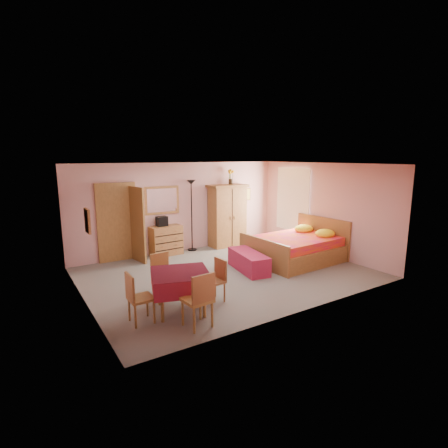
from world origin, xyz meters
TOP-DOWN VIEW (x-y plane):
  - floor at (0.00, 0.00)m, footprint 6.50×6.50m
  - ceiling at (0.00, 0.00)m, footprint 6.50×6.50m
  - wall_back at (0.00, 2.50)m, footprint 6.50×0.10m
  - wall_front at (0.00, -2.50)m, footprint 6.50×0.10m
  - wall_left at (-3.25, 0.00)m, footprint 0.10×5.00m
  - wall_right at (3.25, 0.00)m, footprint 0.10×5.00m
  - doorway at (-1.90, 2.47)m, footprint 1.06×0.12m
  - window at (3.21, 1.20)m, footprint 0.08×1.40m
  - picture_left at (-3.22, -0.60)m, footprint 0.04×0.32m
  - picture_back at (2.35, 2.47)m, footprint 0.30×0.04m
  - chest_of_drawers at (-0.60, 2.28)m, footprint 0.91×0.48m
  - wall_mirror at (-0.60, 2.49)m, footprint 1.01×0.11m
  - stereo at (-0.68, 2.34)m, footprint 0.31×0.23m
  - floor_lamp at (0.25, 2.32)m, footprint 0.35×0.35m
  - wardrobe at (1.44, 2.21)m, footprint 1.24×0.65m
  - sunflower_vase at (1.61, 2.29)m, footprint 0.19×0.19m
  - bed at (2.07, -0.12)m, footprint 2.41×1.93m
  - bench at (0.55, -0.11)m, footprint 0.74×1.45m
  - dining_table at (-1.84, -1.30)m, footprint 1.27×1.27m
  - chair_south at (-1.87, -1.98)m, footprint 0.47×0.47m
  - chair_north at (-1.84, -0.53)m, footprint 0.43×0.43m
  - chair_west at (-2.60, -1.34)m, footprint 0.40×0.40m
  - chair_east at (-1.13, -1.25)m, footprint 0.40×0.40m

SIDE VIEW (x-z plane):
  - floor at x=0.00m, z-range 0.00..0.00m
  - bench at x=0.55m, z-range 0.00..0.46m
  - dining_table at x=-1.84m, z-range 0.00..0.74m
  - chair_east at x=-1.13m, z-range 0.00..0.83m
  - chest_of_drawers at x=-0.60m, z-range 0.00..0.84m
  - chair_north at x=-1.84m, z-range 0.00..0.87m
  - chair_west at x=-2.60m, z-range 0.00..0.88m
  - chair_south at x=-1.87m, z-range 0.00..0.95m
  - bed at x=2.07m, z-range 0.00..1.08m
  - wardrobe at x=1.44m, z-range 0.00..1.92m
  - stereo at x=-0.68m, z-range 0.84..1.11m
  - doorway at x=-1.90m, z-range -0.05..2.10m
  - floor_lamp at x=0.25m, z-range 0.00..2.10m
  - wall_back at x=0.00m, z-range 0.00..2.60m
  - wall_front at x=0.00m, z-range 0.00..2.60m
  - wall_left at x=-3.25m, z-range 0.00..2.60m
  - wall_right at x=3.25m, z-range 0.00..2.60m
  - window at x=3.21m, z-range 0.48..2.42m
  - picture_back at x=2.35m, z-range 1.35..1.75m
  - wall_mirror at x=-0.60m, z-range 1.15..1.95m
  - picture_left at x=-3.22m, z-range 1.49..1.91m
  - sunflower_vase at x=1.61m, z-range 1.92..2.38m
  - ceiling at x=0.00m, z-range 2.60..2.60m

